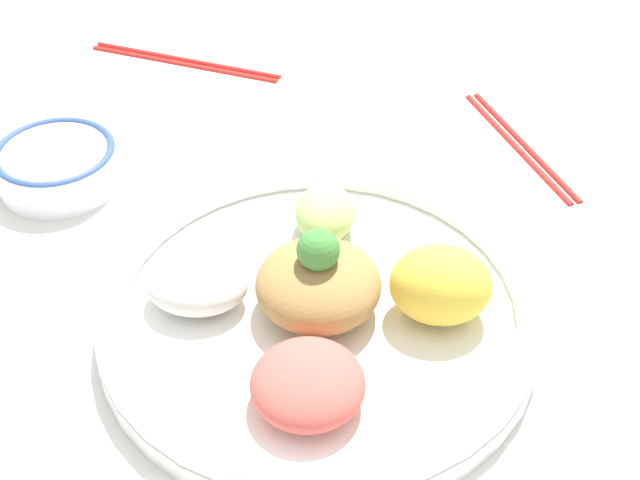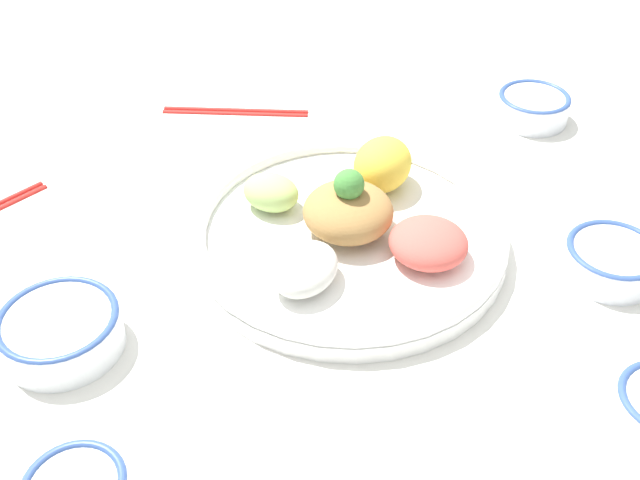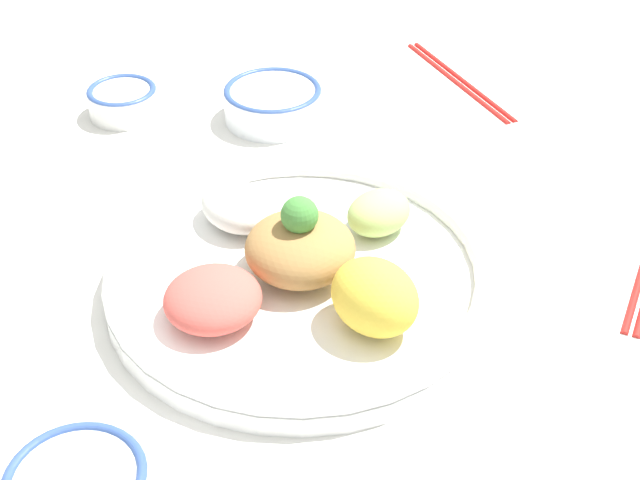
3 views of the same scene
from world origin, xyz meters
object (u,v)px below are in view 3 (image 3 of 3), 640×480
salad_platter (301,269)px  serving_spoon_main (56,213)px  sauce_bowl_red (123,100)px  rice_bowl_blue (273,102)px  chopsticks_pair_far (459,79)px

salad_platter → serving_spoon_main: salad_platter is taller
sauce_bowl_red → serving_spoon_main: (-0.21, -0.04, -0.02)m
salad_platter → rice_bowl_blue: salad_platter is taller
sauce_bowl_red → chopsticks_pair_far: 0.42m
chopsticks_pair_far → serving_spoon_main: 0.53m
chopsticks_pair_far → serving_spoon_main: chopsticks_pair_far is taller
serving_spoon_main → rice_bowl_blue: bearing=-152.7°
rice_bowl_blue → sauce_bowl_red: bearing=107.5°
sauce_bowl_red → rice_bowl_blue: size_ratio=0.72×
rice_bowl_blue → serving_spoon_main: (-0.26, 0.13, -0.02)m
rice_bowl_blue → chopsticks_pair_far: size_ratio=0.63×
rice_bowl_blue → chopsticks_pair_far: bearing=-46.4°
sauce_bowl_red → chopsticks_pair_far: sauce_bowl_red is taller
chopsticks_pair_far → salad_platter: bearing=129.8°
salad_platter → chopsticks_pair_far: salad_platter is taller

